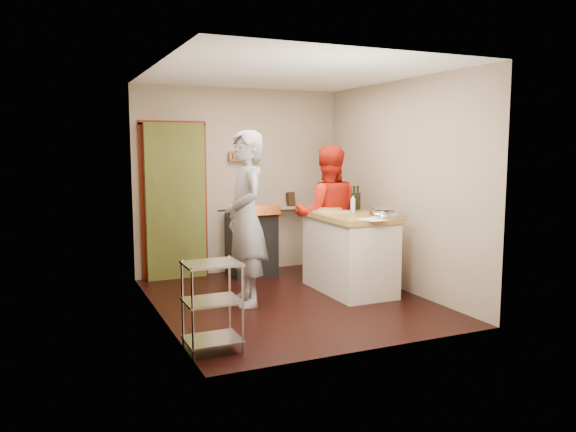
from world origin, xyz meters
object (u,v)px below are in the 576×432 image
Objects in this scene: island at (350,251)px; person_stripe at (246,219)px; person_red at (327,216)px; stove at (251,243)px; wire_shelving at (212,302)px.

island is 0.71× the size of person_stripe.
person_red is at bearing 113.04° from person_stripe.
stove is 2.94m from wire_shelving.
person_stripe is at bearing -112.51° from stove.
person_red is at bearing 98.89° from island.
stove is 1.26× the size of wire_shelving.
island is (2.13, 1.30, 0.07)m from wire_shelving.
person_red is (0.73, -0.87, 0.45)m from stove.
stove is 1.56m from person_stripe.
person_red is at bearing 40.42° from wire_shelving.
island is 0.60m from person_red.
person_red reaches higher than wire_shelving.
island is 0.78× the size of person_red.
wire_shelving is at bearing -116.85° from stove.
stove is at bearing -30.46° from person_red.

